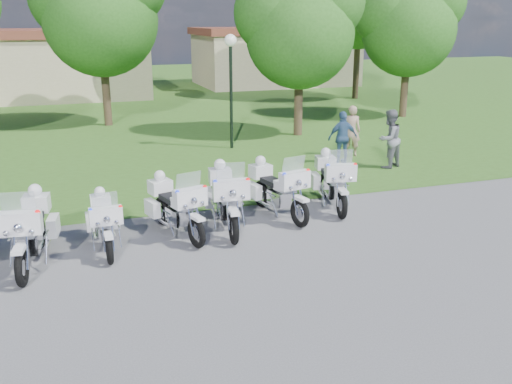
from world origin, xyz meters
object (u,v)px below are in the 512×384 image
object	(u,v)px
motorcycle_5	(276,188)
bystander_a	(351,131)
bystander_b	(389,139)
motorcycle_2	(104,221)
bystander_c	(343,138)
motorcycle_3	(175,205)
motorcycle_1	(31,229)
motorcycle_6	(332,180)
motorcycle_4	(225,197)
lamp_post	(231,63)

from	to	relation	value
motorcycle_5	bystander_a	distance (m)	7.05
motorcycle_5	bystander_b	distance (m)	6.10
motorcycle_2	bystander_c	world-z (taller)	bystander_c
motorcycle_2	bystander_a	world-z (taller)	bystander_a
motorcycle_2	bystander_b	distance (m)	10.26
motorcycle_3	motorcycle_2	bearing A→B (deg)	-2.91
motorcycle_1	bystander_b	bearing A→B (deg)	-149.65
motorcycle_6	bystander_b	size ratio (longest dim) A/B	1.29
motorcycle_4	lamp_post	distance (m)	8.88
motorcycle_3	motorcycle_1	bearing A→B (deg)	-2.75
motorcycle_2	motorcycle_5	bearing A→B (deg)	-169.48
bystander_a	bystander_b	bearing A→B (deg)	128.07
motorcycle_1	bystander_a	bearing A→B (deg)	-140.66
motorcycle_6	lamp_post	world-z (taller)	lamp_post
motorcycle_1	motorcycle_5	distance (m)	5.81
bystander_a	bystander_b	distance (m)	1.95
lamp_post	bystander_c	bearing A→B (deg)	-50.45
motorcycle_6	motorcycle_3	bearing A→B (deg)	21.50
motorcycle_3	bystander_b	xyz separation A→B (m)	(7.82, 3.72, 0.28)
motorcycle_1	motorcycle_5	size ratio (longest dim) A/B	1.05
motorcycle_3	bystander_a	distance (m)	9.35
motorcycle_1	bystander_c	world-z (taller)	bystander_c
motorcycle_6	bystander_c	world-z (taller)	bystander_c
motorcycle_4	motorcycle_6	xyz separation A→B (m)	(3.08, 0.65, -0.04)
bystander_a	motorcycle_6	bearing A→B (deg)	84.71
motorcycle_3	motorcycle_6	distance (m)	4.35
motorcycle_4	lamp_post	xyz separation A→B (m)	(2.55, 8.15, 2.43)
motorcycle_3	motorcycle_5	world-z (taller)	motorcycle_5
motorcycle_3	bystander_a	xyz separation A→B (m)	(7.46, 5.64, 0.22)
motorcycle_3	bystander_a	size ratio (longest dim) A/B	1.31
motorcycle_4	motorcycle_6	size ratio (longest dim) A/B	1.06
motorcycle_1	motorcycle_5	xyz separation A→B (m)	(5.69, 1.17, -0.03)
motorcycle_3	motorcycle_5	distance (m)	2.70
motorcycle_2	motorcycle_6	size ratio (longest dim) A/B	0.87
motorcycle_3	motorcycle_4	bearing A→B (deg)	167.83
motorcycle_2	motorcycle_4	bearing A→B (deg)	-172.29
lamp_post	bystander_a	bearing A→B (deg)	-34.85
motorcycle_5	bystander_b	world-z (taller)	bystander_b
motorcycle_2	lamp_post	size ratio (longest dim) A/B	0.51
motorcycle_6	bystander_a	xyz separation A→B (m)	(3.16, 4.93, 0.20)
motorcycle_1	motorcycle_2	bearing A→B (deg)	-159.02
motorcycle_3	motorcycle_4	size ratio (longest dim) A/B	0.90
motorcycle_3	motorcycle_5	bearing A→B (deg)	175.28
bystander_b	bystander_c	xyz separation A→B (m)	(-1.17, 1.00, -0.07)
bystander_a	bystander_b	world-z (taller)	bystander_b
bystander_a	motorcycle_2	bearing A→B (deg)	60.91
motorcycle_1	motorcycle_3	size ratio (longest dim) A/B	1.09
motorcycle_3	bystander_c	size ratio (longest dim) A/B	1.33
motorcycle_6	motorcycle_4	bearing A→B (deg)	23.95
motorcycle_5	motorcycle_4	bearing A→B (deg)	4.77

